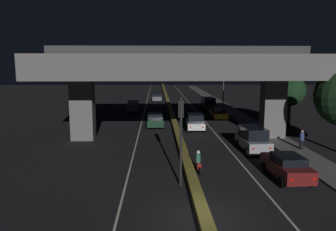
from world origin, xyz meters
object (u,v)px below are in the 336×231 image
Objects in this scene: car_dark_red_lead at (287,166)px; car_dark_green_lead_oncoming at (155,120)px; car_taxi_yellow_fourth at (218,113)px; car_grey_third_oncoming at (157,97)px; street_lamp at (221,82)px; car_dark_red_fifth at (209,104)px; traffic_light_left_of_median at (181,126)px; car_grey_second_oncoming at (133,106)px; pedestrian_on_sidewalk at (302,140)px; car_silver_second at (253,138)px; motorcycle_red_filtering_near at (198,163)px; car_white_third at (195,122)px.

car_dark_red_lead is 1.05× the size of car_dark_green_lead_oncoming.
car_grey_third_oncoming reaches higher than car_taxi_yellow_fourth.
car_dark_red_fifth is at bearing -164.93° from street_lamp.
traffic_light_left_of_median is 1.22× the size of car_grey_second_oncoming.
car_grey_third_oncoming is at bearing 107.80° from pedestrian_on_sidewalk.
car_silver_second is at bearing 179.55° from car_taxi_yellow_fourth.
pedestrian_on_sidewalk is at bearing -92.13° from car_silver_second.
pedestrian_on_sidewalk is at bearing 19.77° from car_grey_third_oncoming.
car_dark_red_fifth reaches higher than motorcycle_red_filtering_near.
pedestrian_on_sidewalk is at bearing -63.50° from motorcycle_red_filtering_near.
car_dark_red_fifth reaches higher than car_taxi_yellow_fourth.
car_grey_third_oncoming is (-7.75, 20.20, 0.09)m from car_taxi_yellow_fourth.
car_grey_third_oncoming is 2.45× the size of motorcycle_red_filtering_near.
car_dark_red_lead is 1.07× the size of car_silver_second.
car_white_third is (2.76, 16.17, -2.60)m from traffic_light_left_of_median.
street_lamp reaches higher than car_grey_second_oncoming.
car_grey_third_oncoming is at bearing 178.13° from car_dark_green_lead_oncoming.
motorcycle_red_filtering_near is at bearing 167.00° from car_dark_red_fifth.
traffic_light_left_of_median reaches higher than pedestrian_on_sidewalk.
car_dark_red_lead is 1.05× the size of car_grey_second_oncoming.
car_silver_second is at bearing -155.02° from car_white_third.
car_silver_second is at bearing -95.06° from street_lamp.
car_taxi_yellow_fourth is at bearing 121.01° from car_dark_green_lead_oncoming.
car_silver_second is (-2.18, -24.59, -3.26)m from street_lamp.
street_lamp is 1.62× the size of car_taxi_yellow_fourth.
motorcycle_red_filtering_near reaches higher than car_taxi_yellow_fourth.
car_dark_red_fifth is (-1.95, -0.52, -3.28)m from street_lamp.
car_grey_second_oncoming is 27.46m from pedestrian_on_sidewalk.
car_silver_second is 2.61× the size of pedestrian_on_sidewalk.
car_white_third is 27.54m from car_grey_third_oncoming.
car_dark_green_lead_oncoming is 2.67× the size of pedestrian_on_sidewalk.
car_dark_green_lead_oncoming is (-8.13, -13.33, -0.24)m from car_dark_red_fifth.
car_dark_red_lead is 2.81× the size of pedestrian_on_sidewalk.
street_lamp is at bearing 75.03° from traffic_light_left_of_median.
car_dark_red_fifth is (0.23, 24.06, -0.02)m from car_silver_second.
car_grey_second_oncoming is at bearing 19.75° from car_dark_red_lead.
car_taxi_yellow_fourth is at bearing 176.95° from car_dark_red_fifth.
car_dark_green_lead_oncoming is at bearing 23.61° from car_dark_red_lead.
car_grey_third_oncoming is 41.14m from motorcycle_red_filtering_near.
car_taxi_yellow_fourth is at bearing -25.85° from car_white_third.
street_lamp is 31.42m from car_dark_red_lead.
car_grey_third_oncoming is at bearing 0.93° from motorcycle_red_filtering_near.
car_grey_third_oncoming is (-7.57, 36.01, -0.21)m from car_silver_second.
traffic_light_left_of_median is 32.26m from car_dark_red_fifth.
street_lamp is at bearing -6.95° from car_silver_second.
car_dark_green_lead_oncoming is at bearing 7.63° from motorcycle_red_filtering_near.
car_grey_third_oncoming is (-3.95, 27.25, -0.07)m from car_white_third.
car_taxi_yellow_fourth is at bearing -16.68° from motorcycle_red_filtering_near.
car_dark_red_lead is 2.41× the size of motorcycle_red_filtering_near.
car_dark_red_lead is 7.61m from pedestrian_on_sidewalk.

